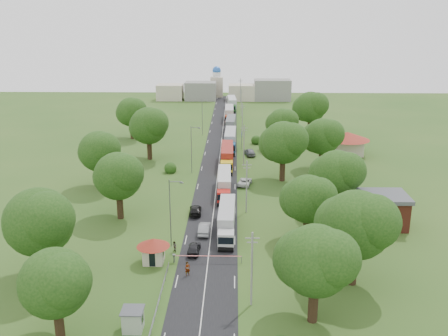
{
  "coord_description": "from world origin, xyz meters",
  "views": [
    {
      "loc": [
        3.52,
        -84.86,
        31.53
      ],
      "look_at": [
        1.42,
        8.6,
        3.0
      ],
      "focal_mm": 40.0,
      "sensor_mm": 36.0,
      "label": 1
    }
  ],
  "objects_px": {
    "info_sign": "(242,137)",
    "pedestrian_near": "(188,269)",
    "guard_booth": "(153,248)",
    "car_lane_mid": "(204,229)",
    "boom_barrier": "(197,257)",
    "car_lane_front": "(194,248)",
    "truck_0": "(227,219)"
  },
  "relations": [
    {
      "from": "info_sign",
      "to": "pedestrian_near",
      "type": "distance_m",
      "value": 63.98
    },
    {
      "from": "info_sign",
      "to": "car_lane_mid",
      "type": "relative_size",
      "value": 0.88
    },
    {
      "from": "pedestrian_near",
      "to": "info_sign",
      "type": "bearing_deg",
      "value": 56.31
    },
    {
      "from": "truck_0",
      "to": "pedestrian_near",
      "type": "height_order",
      "value": "truck_0"
    },
    {
      "from": "truck_0",
      "to": "car_lane_front",
      "type": "xyz_separation_m",
      "value": [
        -4.41,
        -7.21,
        -1.32
      ]
    },
    {
      "from": "car_lane_mid",
      "to": "car_lane_front",
      "type": "bearing_deg",
      "value": 82.65
    },
    {
      "from": "boom_barrier",
      "to": "car_lane_front",
      "type": "relative_size",
      "value": 2.26
    },
    {
      "from": "info_sign",
      "to": "car_lane_front",
      "type": "height_order",
      "value": "info_sign"
    },
    {
      "from": "guard_booth",
      "to": "info_sign",
      "type": "relative_size",
      "value": 1.07
    },
    {
      "from": "guard_booth",
      "to": "truck_0",
      "type": "distance_m",
      "value": 13.88
    },
    {
      "from": "truck_0",
      "to": "car_lane_front",
      "type": "relative_size",
      "value": 3.36
    },
    {
      "from": "car_lane_mid",
      "to": "pedestrian_near",
      "type": "bearing_deg",
      "value": 85.84
    },
    {
      "from": "truck_0",
      "to": "info_sign",
      "type": "bearing_deg",
      "value": 86.73
    },
    {
      "from": "info_sign",
      "to": "pedestrian_near",
      "type": "height_order",
      "value": "info_sign"
    },
    {
      "from": "info_sign",
      "to": "car_lane_mid",
      "type": "bearing_deg",
      "value": -96.99
    },
    {
      "from": "guard_booth",
      "to": "info_sign",
      "type": "height_order",
      "value": "info_sign"
    },
    {
      "from": "guard_booth",
      "to": "car_lane_front",
      "type": "height_order",
      "value": "guard_booth"
    },
    {
      "from": "guard_booth",
      "to": "info_sign",
      "type": "xyz_separation_m",
      "value": [
        12.4,
        60.0,
        0.84
      ]
    },
    {
      "from": "truck_0",
      "to": "car_lane_mid",
      "type": "xyz_separation_m",
      "value": [
        -3.35,
        -0.61,
        -1.25
      ]
    },
    {
      "from": "guard_booth",
      "to": "car_lane_mid",
      "type": "height_order",
      "value": "guard_booth"
    },
    {
      "from": "info_sign",
      "to": "truck_0",
      "type": "relative_size",
      "value": 0.3
    },
    {
      "from": "truck_0",
      "to": "car_lane_mid",
      "type": "height_order",
      "value": "truck_0"
    },
    {
      "from": "guard_booth",
      "to": "car_lane_front",
      "type": "bearing_deg",
      "value": 29.1
    },
    {
      "from": "car_lane_mid",
      "to": "pedestrian_near",
      "type": "distance_m",
      "value": 13.02
    },
    {
      "from": "guard_booth",
      "to": "truck_0",
      "type": "bearing_deg",
      "value": 46.52
    },
    {
      "from": "truck_0",
      "to": "car_lane_mid",
      "type": "relative_size",
      "value": 2.96
    },
    {
      "from": "boom_barrier",
      "to": "car_lane_mid",
      "type": "relative_size",
      "value": 1.99
    },
    {
      "from": "boom_barrier",
      "to": "car_lane_mid",
      "type": "height_order",
      "value": "car_lane_mid"
    },
    {
      "from": "boom_barrier",
      "to": "info_sign",
      "type": "distance_m",
      "value": 60.39
    },
    {
      "from": "guard_booth",
      "to": "truck_0",
      "type": "height_order",
      "value": "truck_0"
    },
    {
      "from": "car_lane_front",
      "to": "pedestrian_near",
      "type": "relative_size",
      "value": 2.17
    },
    {
      "from": "info_sign",
      "to": "car_lane_front",
      "type": "relative_size",
      "value": 1.0
    }
  ]
}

